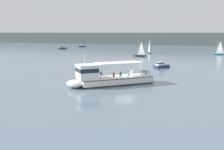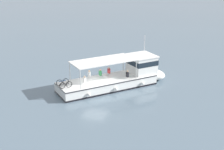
{
  "view_description": "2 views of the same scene",
  "coord_description": "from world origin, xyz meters",
  "px_view_note": "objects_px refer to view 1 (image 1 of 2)",
  "views": [
    {
      "loc": [
        11.7,
        -36.5,
        7.54
      ],
      "look_at": [
        -1.37,
        -1.98,
        1.4
      ],
      "focal_mm": 41.21,
      "sensor_mm": 36.0,
      "label": 1
    },
    {
      "loc": [
        -10.1,
        30.8,
        13.48
      ],
      "look_at": [
        -1.37,
        -1.98,
        1.4
      ],
      "focal_mm": 53.53,
      "sensor_mm": 36.0,
      "label": 2
    }
  ],
  "objects_px": {
    "sailboat_outer_anchorage": "(149,52)",
    "sailboat_off_bow": "(218,53)",
    "sailboat_horizon_east": "(140,55)",
    "motorboat_near_starboard": "(62,48)",
    "motorboat_mid_channel": "(161,65)",
    "motorboat_off_stern": "(83,46)",
    "ferry_main": "(106,78)"
  },
  "relations": [
    {
      "from": "sailboat_outer_anchorage",
      "to": "sailboat_off_bow",
      "type": "distance_m",
      "value": 23.45
    },
    {
      "from": "sailboat_horizon_east",
      "to": "sailboat_off_bow",
      "type": "height_order",
      "value": "same"
    },
    {
      "from": "motorboat_near_starboard",
      "to": "sailboat_horizon_east",
      "type": "height_order",
      "value": "sailboat_horizon_east"
    },
    {
      "from": "motorboat_mid_channel",
      "to": "sailboat_horizon_east",
      "type": "bearing_deg",
      "value": 114.49
    },
    {
      "from": "sailboat_horizon_east",
      "to": "motorboat_off_stern",
      "type": "relative_size",
      "value": 1.47
    },
    {
      "from": "motorboat_near_starboard",
      "to": "motorboat_off_stern",
      "type": "height_order",
      "value": "same"
    },
    {
      "from": "ferry_main",
      "to": "sailboat_horizon_east",
      "type": "xyz_separation_m",
      "value": [
        -6.69,
        45.12,
        -0.48
      ]
    },
    {
      "from": "sailboat_horizon_east",
      "to": "motorboat_mid_channel",
      "type": "relative_size",
      "value": 1.47
    },
    {
      "from": "ferry_main",
      "to": "sailboat_horizon_east",
      "type": "relative_size",
      "value": 2.1
    },
    {
      "from": "sailboat_outer_anchorage",
      "to": "sailboat_horizon_east",
      "type": "bearing_deg",
      "value": -90.3
    },
    {
      "from": "motorboat_near_starboard",
      "to": "sailboat_horizon_east",
      "type": "bearing_deg",
      "value": -29.3
    },
    {
      "from": "sailboat_outer_anchorage",
      "to": "ferry_main",
      "type": "bearing_deg",
      "value": -83.56
    },
    {
      "from": "sailboat_horizon_east",
      "to": "motorboat_near_starboard",
      "type": "bearing_deg",
      "value": 150.7
    },
    {
      "from": "sailboat_outer_anchorage",
      "to": "motorboat_mid_channel",
      "type": "xyz_separation_m",
      "value": [
        10.86,
        -37.49,
        0.0
      ]
    },
    {
      "from": "ferry_main",
      "to": "sailboat_off_bow",
      "type": "distance_m",
      "value": 63.45
    },
    {
      "from": "sailboat_outer_anchorage",
      "to": "motorboat_mid_channel",
      "type": "relative_size",
      "value": 1.47
    },
    {
      "from": "ferry_main",
      "to": "motorboat_mid_channel",
      "type": "height_order",
      "value": "ferry_main"
    },
    {
      "from": "motorboat_mid_channel",
      "to": "motorboat_off_stern",
      "type": "bearing_deg",
      "value": 128.62
    },
    {
      "from": "sailboat_horizon_east",
      "to": "motorboat_mid_channel",
      "type": "bearing_deg",
      "value": -65.51
    },
    {
      "from": "motorboat_off_stern",
      "to": "sailboat_off_bow",
      "type": "bearing_deg",
      "value": -21.68
    },
    {
      "from": "sailboat_outer_anchorage",
      "to": "sailboat_off_bow",
      "type": "bearing_deg",
      "value": 6.35
    },
    {
      "from": "sailboat_off_bow",
      "to": "motorboat_mid_channel",
      "type": "relative_size",
      "value": 1.47
    },
    {
      "from": "sailboat_off_bow",
      "to": "sailboat_outer_anchorage",
      "type": "bearing_deg",
      "value": -173.65
    },
    {
      "from": "sailboat_horizon_east",
      "to": "sailboat_outer_anchorage",
      "type": "relative_size",
      "value": 1.0
    },
    {
      "from": "motorboat_near_starboard",
      "to": "motorboat_mid_channel",
      "type": "distance_m",
      "value": 72.72
    },
    {
      "from": "motorboat_off_stern",
      "to": "motorboat_mid_channel",
      "type": "bearing_deg",
      "value": -51.38
    },
    {
      "from": "motorboat_off_stern",
      "to": "motorboat_mid_channel",
      "type": "relative_size",
      "value": 1.0
    },
    {
      "from": "sailboat_outer_anchorage",
      "to": "sailboat_off_bow",
      "type": "relative_size",
      "value": 1.0
    },
    {
      "from": "motorboat_near_starboard",
      "to": "motorboat_off_stern",
      "type": "distance_m",
      "value": 17.72
    },
    {
      "from": "motorboat_near_starboard",
      "to": "sailboat_outer_anchorage",
      "type": "bearing_deg",
      "value": -14.03
    },
    {
      "from": "motorboat_near_starboard",
      "to": "motorboat_mid_channel",
      "type": "bearing_deg",
      "value": -41.67
    },
    {
      "from": "sailboat_outer_anchorage",
      "to": "motorboat_off_stern",
      "type": "relative_size",
      "value": 1.47
    }
  ]
}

